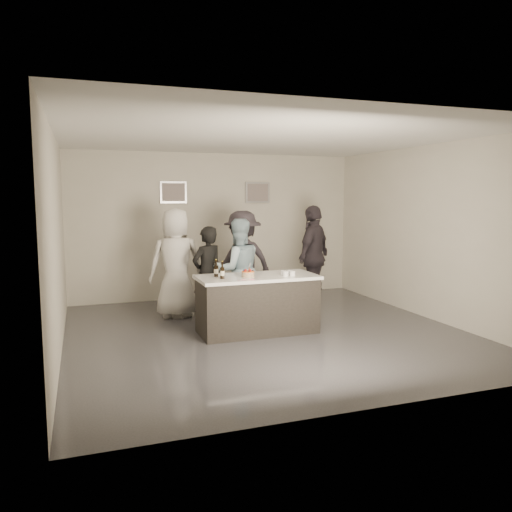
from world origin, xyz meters
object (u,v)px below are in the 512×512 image
person_main_blue (238,270)px  person_guest_back (242,262)px  bar_counter (257,304)px  person_main_black (207,274)px  person_guest_right (314,256)px  beer_bottle_b (222,270)px  beer_bottle_a (216,268)px  person_guest_left (176,263)px  cake (248,274)px

person_main_blue → person_guest_back: 0.60m
person_main_blue → person_guest_back: bearing=-116.5°
bar_counter → person_main_black: 1.17m
person_main_blue → person_guest_back: (0.26, 0.53, 0.06)m
person_main_black → person_guest_right: size_ratio=0.83×
bar_counter → beer_bottle_b: bearing=-169.2°
person_guest_back → person_main_blue: bearing=52.5°
person_main_blue → beer_bottle_a: bearing=51.2°
bar_counter → person_main_blue: bearing=93.3°
person_guest_right → person_guest_back: bearing=-38.7°
person_main_blue → person_guest_left: bearing=-32.4°
bar_counter → person_guest_back: bearing=81.6°
bar_counter → person_guest_right: bearing=40.8°
bar_counter → beer_bottle_a: 0.86m
beer_bottle_b → person_main_black: person_main_black is taller
beer_bottle_b → person_guest_back: bearing=62.0°
person_main_blue → person_guest_left: (-0.95, 0.58, 0.09)m
bar_counter → person_main_blue: size_ratio=1.06×
beer_bottle_a → person_guest_right: 2.65m
beer_bottle_a → person_guest_back: bearing=57.0°
bar_counter → cake: bearing=-159.0°
person_guest_left → beer_bottle_b: bearing=107.3°
beer_bottle_a → person_main_black: 0.90m
beer_bottle_a → beer_bottle_b: 0.22m
beer_bottle_a → person_guest_back: (0.83, 1.28, -0.10)m
person_main_black → person_guest_left: size_ratio=0.84×
person_guest_right → person_guest_back: (-1.45, -0.05, -0.04)m
cake → beer_bottle_b: (-0.42, -0.05, 0.09)m
person_main_black → beer_bottle_a: bearing=61.9°
beer_bottle_a → person_guest_back: person_guest_back is taller
beer_bottle_a → person_main_black: bearing=85.3°
bar_counter → person_guest_left: size_ratio=0.97×
beer_bottle_a → person_guest_right: person_guest_right is taller
bar_counter → cake: cake is taller
bar_counter → person_guest_right: (1.66, 1.43, 0.52)m
person_guest_right → person_guest_left: bearing=-40.5°
beer_bottle_a → person_main_blue: (0.58, 0.75, -0.16)m
person_main_blue → person_guest_right: person_guest_right is taller
cake → beer_bottle_b: bearing=-173.6°
cake → person_guest_back: 1.50m
cake → person_main_black: 1.11m
person_main_blue → person_guest_left: size_ratio=0.91×
cake → person_main_black: bearing=110.3°
cake → person_main_blue: 0.93m
cake → person_main_black: (-0.38, 1.04, -0.13)m
bar_counter → person_main_blue: person_main_blue is taller
person_main_black → person_guest_left: person_guest_left is taller
person_guest_left → person_main_blue: bearing=151.1°
person_guest_right → person_guest_back: 1.46m
person_main_black → person_main_blue: bearing=143.7°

